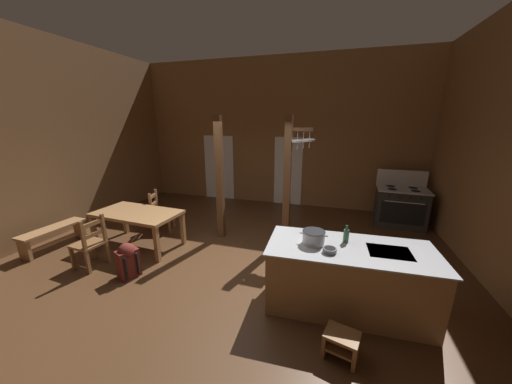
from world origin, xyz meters
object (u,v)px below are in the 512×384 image
Objects in this scene: stockpot_on_counter at (314,237)px; bottle_tall_on_counter at (346,235)px; ladderback_chair_by_post at (160,212)px; backpack at (128,259)px; stove_range at (400,206)px; ladderback_chair_near_window at (90,243)px; mixing_bowl_on_counter at (330,250)px; step_stool at (341,343)px; dining_table at (137,216)px; bench_along_left_wall at (54,234)px; kitchen_island at (347,277)px.

bottle_tall_on_counter reaches higher than stockpot_on_counter.
backpack is at bearing -69.40° from ladderback_chair_by_post.
stove_range is 6.73m from ladderback_chair_near_window.
stove_range is 2.21× the size of backpack.
bottle_tall_on_counter reaches higher than mixing_bowl_on_counter.
mixing_bowl_on_counter reaches higher than ladderback_chair_by_post.
step_stool is 1.02m from mixing_bowl_on_counter.
ladderback_chair_by_post reaches higher than backpack.
dining_table is (-5.38, -2.81, 0.17)m from stove_range.
step_stool is at bearing -90.32° from bottle_tall_on_counter.
ladderback_chair_near_window is 1.00× the size of ladderback_chair_by_post.
ladderback_chair_near_window reaches higher than backpack.
bench_along_left_wall is (-1.61, -0.58, -0.35)m from dining_table.
mixing_bowl_on_counter reaches higher than bench_along_left_wall.
mixing_bowl_on_counter is (3.77, -0.93, 0.29)m from dining_table.
stove_range is at bearing 33.62° from ladderback_chair_near_window.
mixing_bowl_on_counter is (3.84, -1.75, 0.49)m from ladderback_chair_by_post.
bench_along_left_wall is at bearing 178.72° from kitchen_island.
kitchen_island is 0.91m from step_stool.
stove_range is 7.67× the size of mixing_bowl_on_counter.
kitchen_island is 5.87× the size of stockpot_on_counter.
bench_along_left_wall is at bearing 178.28° from stockpot_on_counter.
bottle_tall_on_counter is at bearing -8.07° from dining_table.
step_stool is 4.70m from ladderback_chair_by_post.
bottle_tall_on_counter reaches higher than step_stool.
ladderback_chair_near_window is 2.54× the size of stockpot_on_counter.
step_stool is 1.25m from stockpot_on_counter.
stockpot_on_counter is 0.45m from bottle_tall_on_counter.
ladderback_chair_by_post is 5.52× the size of mixing_bowl_on_counter.
ladderback_chair_near_window and ladderback_chair_by_post have the same top height.
stove_range is at bearing 67.35° from bottle_tall_on_counter.
step_stool is (-0.07, -0.87, -0.28)m from kitchen_island.
stove_range is 1.10× the size of bench_along_left_wall.
stockpot_on_counter is at bearing 2.83° from ladderback_chair_near_window.
dining_table is 3.64m from stockpot_on_counter.
ladderback_chair_near_window is 0.84m from backpack.
kitchen_island is at bearing 4.62° from backpack.
ladderback_chair_near_window is at bearing 171.15° from step_stool.
ladderback_chair_by_post is 3.85× the size of bottle_tall_on_counter.
stove_range reaches higher than step_stool.
bottle_tall_on_counter reaches higher than bench_along_left_wall.
mixing_bowl_on_counter is at bearing -118.82° from bottle_tall_on_counter.
step_stool is at bearing -9.98° from backpack.
backpack is 2.41× the size of bottle_tall_on_counter.
bench_along_left_wall is 7.00× the size of mixing_bowl_on_counter.
ladderback_chair_near_window reaches higher than bench_along_left_wall.
stockpot_on_counter is (2.95, 0.25, 0.69)m from backpack.
bench_along_left_wall is at bearing 166.05° from ladderback_chair_near_window.
ladderback_chair_by_post reaches higher than dining_table.
dining_table is at bearing -84.71° from ladderback_chair_by_post.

